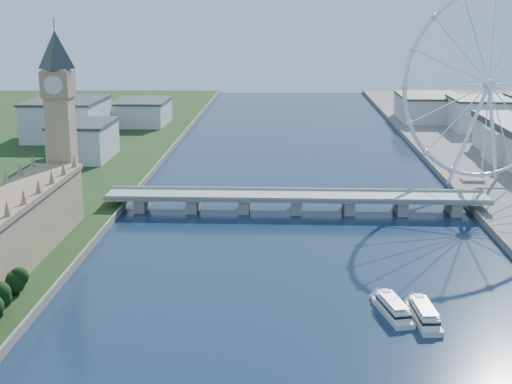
{
  "coord_description": "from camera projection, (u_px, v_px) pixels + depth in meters",
  "views": [
    {
      "loc": [
        -6.17,
        -97.99,
        113.23
      ],
      "look_at": [
        -19.49,
        210.0,
        34.17
      ],
      "focal_mm": 50.0,
      "sensor_mm": 36.0,
      "label": 1
    }
  ],
  "objects": [
    {
      "name": "big_ben",
      "position": [
        59.0,
        100.0,
        380.56
      ],
      "size": [
        20.02,
        20.02,
        110.0
      ],
      "color": "tan",
      "rests_on": "ground"
    },
    {
      "name": "westminster_bridge",
      "position": [
        296.0,
        200.0,
        411.38
      ],
      "size": [
        220.0,
        22.0,
        9.5
      ],
      "color": "gray",
      "rests_on": "ground"
    },
    {
      "name": "london_eye",
      "position": [
        489.0,
        85.0,
        444.53
      ],
      "size": [
        113.6,
        39.12,
        124.3
      ],
      "color": "silver",
      "rests_on": "ground"
    },
    {
      "name": "city_skyline",
      "position": [
        336.0,
        117.0,
        658.86
      ],
      "size": [
        505.0,
        280.0,
        32.0
      ],
      "color": "beige",
      "rests_on": "ground"
    },
    {
      "name": "tour_boat_near",
      "position": [
        392.0,
        315.0,
        272.29
      ],
      "size": [
        14.41,
        31.65,
        6.79
      ],
      "primitive_type": null,
      "rotation": [
        0.0,
        0.0,
        0.22
      ],
      "color": "silver",
      "rests_on": "ground"
    },
    {
      "name": "tour_boat_far",
      "position": [
        424.0,
        321.0,
        266.9
      ],
      "size": [
        10.12,
        31.66,
        6.9
      ],
      "primitive_type": null,
      "rotation": [
        0.0,
        0.0,
        0.07
      ],
      "color": "beige",
      "rests_on": "ground"
    }
  ]
}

